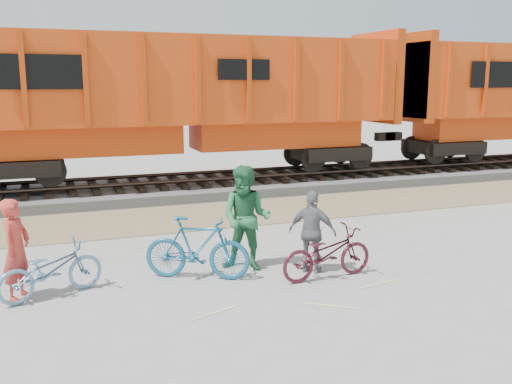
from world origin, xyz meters
The scene contains 11 objects.
ground centered at (0.00, 0.00, 0.00)m, with size 120.00×120.00×0.00m, color #9E9E99.
gravel_strip centered at (0.00, 5.50, 0.01)m, with size 120.00×3.00×0.02m, color #94815C.
ballast_bed centered at (0.00, 9.00, 0.15)m, with size 120.00×4.00×0.30m, color slate.
track centered at (0.00, 9.00, 0.47)m, with size 120.00×2.60×0.24m.
hopper_car_center centered at (0.97, 9.00, 3.01)m, with size 14.00×3.13×4.65m.
bicycle_blue centered at (-3.32, 0.80, 0.46)m, with size 0.61×1.75×0.92m, color #6492BB.
bicycle_teal centered at (-0.86, 0.79, 0.57)m, with size 0.54×1.90×1.14m, color #1B5C80.
bicycle_maroon centered at (1.32, 0.00, 0.47)m, with size 0.62×1.79×0.94m, color #461520.
person_solo centered at (-3.82, 0.90, 0.83)m, with size 0.60×0.40×1.66m, color red.
person_man centered at (0.14, 0.99, 0.98)m, with size 0.96×0.75×1.97m, color #286A3E.
person_woman centered at (1.22, 0.40, 0.77)m, with size 0.90×0.37×1.53m, color slate.
Camera 1 is at (-3.30, -8.71, 3.46)m, focal length 40.00 mm.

